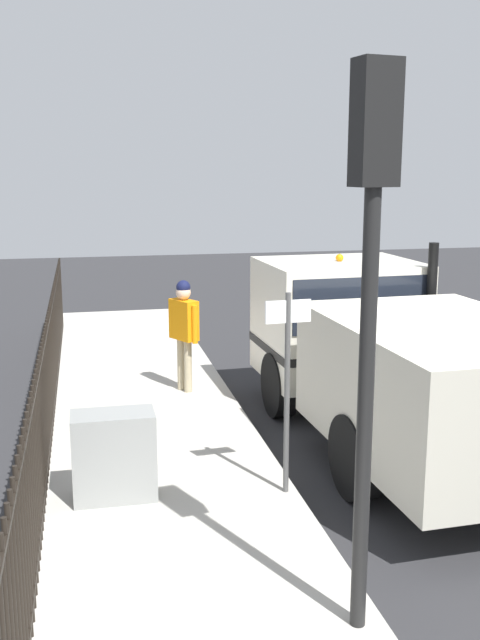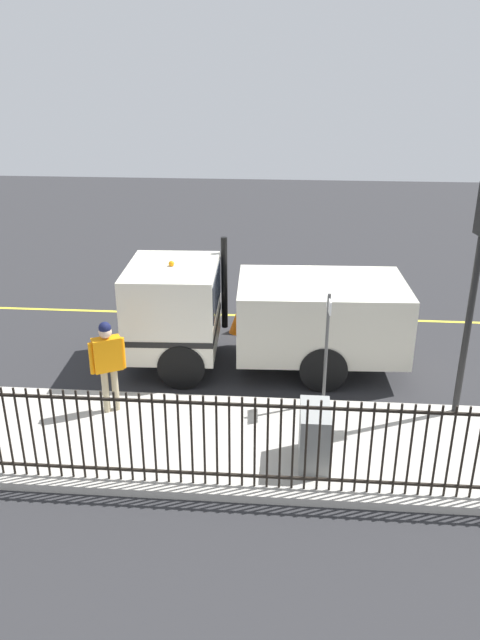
# 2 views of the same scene
# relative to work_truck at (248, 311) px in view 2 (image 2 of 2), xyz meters

# --- Properties ---
(ground_plane) EXTENTS (46.37, 46.37, 0.00)m
(ground_plane) POSITION_rel_work_truck_xyz_m (-0.28, 1.26, -1.29)
(ground_plane) COLOR #2B2B2D
(ground_plane) RESTS_ON ground
(sidewalk_slab) EXTENTS (2.96, 21.08, 0.14)m
(sidewalk_slab) POSITION_rel_work_truck_xyz_m (3.10, 1.26, -1.22)
(sidewalk_slab) COLOR #B7B2A8
(sidewalk_slab) RESTS_ON ground
(lane_marking) EXTENTS (0.12, 18.97, 0.01)m
(lane_marking) POSITION_rel_work_truck_xyz_m (-2.85, 1.26, -1.28)
(lane_marking) COLOR yellow
(lane_marking) RESTS_ON ground
(work_truck) EXTENTS (2.52, 6.04, 2.60)m
(work_truck) POSITION_rel_work_truck_xyz_m (0.00, 0.00, 0.00)
(work_truck) COLOR silver
(work_truck) RESTS_ON ground
(worker_standing) EXTENTS (0.44, 0.58, 1.78)m
(worker_standing) POSITION_rel_work_truck_xyz_m (2.32, -2.36, -0.06)
(worker_standing) COLOR orange
(worker_standing) RESTS_ON sidewalk_slab
(iron_fence) EXTENTS (0.04, 17.95, 1.54)m
(iron_fence) POSITION_rel_work_truck_xyz_m (4.34, 1.26, -0.37)
(iron_fence) COLOR black
(iron_fence) RESTS_ON sidewalk_slab
(traffic_light_near) EXTENTS (0.33, 0.26, 4.21)m
(traffic_light_near) POSITION_rel_work_truck_xyz_m (1.85, 3.99, 1.83)
(traffic_light_near) COLOR black
(traffic_light_near) RESTS_ON sidewalk_slab
(utility_cabinet) EXTENTS (0.88, 0.48, 0.95)m
(utility_cabinet) POSITION_rel_work_truck_xyz_m (3.60, 1.32, -0.67)
(utility_cabinet) COLOR gray
(utility_cabinet) RESTS_ON sidewalk_slab
(traffic_cone) EXTENTS (0.43, 0.43, 0.61)m
(traffic_cone) POSITION_rel_work_truck_xyz_m (-1.76, -0.36, -0.98)
(traffic_cone) COLOR orange
(traffic_cone) RESTS_ON ground
(street_sign) EXTENTS (0.50, 0.06, 2.22)m
(street_sign) POSITION_rel_work_truck_xyz_m (1.76, 1.56, 0.24)
(street_sign) COLOR #4C4C4C
(street_sign) RESTS_ON sidewalk_slab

